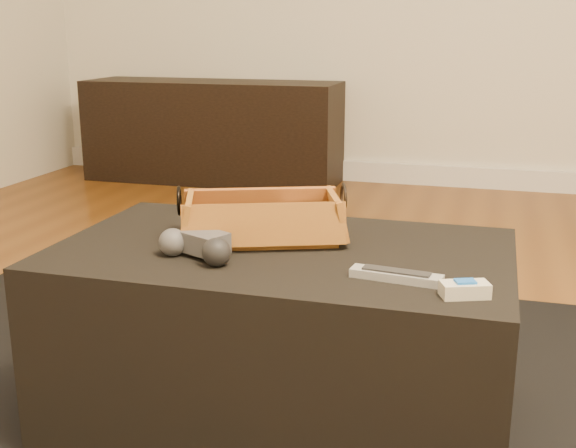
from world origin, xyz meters
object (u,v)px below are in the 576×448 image
(wicker_basket, at_px, (262,222))
(game_controller, at_px, (198,245))
(ottoman, at_px, (282,334))
(cream_gadget, at_px, (465,289))
(silver_remote, at_px, (396,275))
(tv_remote, at_px, (254,233))
(media_cabinet, at_px, (213,132))

(wicker_basket, bearing_deg, game_controller, -117.90)
(ottoman, height_order, cream_gadget, cream_gadget)
(ottoman, relative_size, game_controller, 5.21)
(ottoman, relative_size, wicker_basket, 2.42)
(silver_remote, distance_m, cream_gadget, 0.14)
(silver_remote, bearing_deg, tv_remote, 154.57)
(tv_remote, bearing_deg, media_cabinet, 86.70)
(tv_remote, relative_size, game_controller, 1.02)
(media_cabinet, distance_m, wicker_basket, 2.76)
(ottoman, bearing_deg, game_controller, -138.49)
(tv_remote, xyz_separation_m, silver_remote, (0.34, -0.16, -0.01))
(cream_gadget, bearing_deg, tv_remote, 155.39)
(game_controller, distance_m, cream_gadget, 0.55)
(cream_gadget, bearing_deg, wicker_basket, 152.83)
(tv_remote, distance_m, game_controller, 0.16)
(media_cabinet, bearing_deg, silver_remote, -61.45)
(media_cabinet, distance_m, game_controller, 2.88)
(media_cabinet, xyz_separation_m, ottoman, (1.19, -2.55, -0.08))
(game_controller, bearing_deg, cream_gadget, -7.46)
(wicker_basket, height_order, game_controller, wicker_basket)
(ottoman, distance_m, cream_gadget, 0.50)
(game_controller, bearing_deg, media_cabinet, 111.37)
(silver_remote, bearing_deg, ottoman, 151.91)
(ottoman, height_order, game_controller, game_controller)
(media_cabinet, bearing_deg, ottoman, -64.93)
(media_cabinet, height_order, tv_remote, media_cabinet)
(game_controller, height_order, silver_remote, game_controller)
(ottoman, xyz_separation_m, cream_gadget, (0.41, -0.20, 0.22))
(silver_remote, bearing_deg, cream_gadget, -22.39)
(ottoman, xyz_separation_m, silver_remote, (0.27, -0.15, 0.22))
(ottoman, bearing_deg, wicker_basket, 147.14)
(wicker_basket, xyz_separation_m, cream_gadget, (0.46, -0.24, -0.03))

